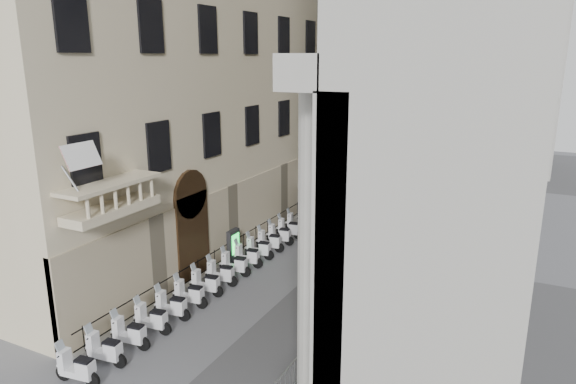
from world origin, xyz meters
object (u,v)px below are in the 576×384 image
security_tent (323,179)px  pedestrian_b (443,180)px  street_lamp (305,150)px  scooter_0 (79,384)px  info_kiosk (233,247)px  pedestrian_a (406,202)px

security_tent → pedestrian_b: 12.13m
pedestrian_b → street_lamp: bearing=70.7°
scooter_0 → info_kiosk: (-0.84, 11.19, 0.97)m
info_kiosk → pedestrian_a: 14.42m
scooter_0 → info_kiosk: bearing=-3.0°
info_kiosk → pedestrian_a: size_ratio=1.08×
security_tent → info_kiosk: 11.02m
security_tent → pedestrian_b: bearing=57.2°
street_lamp → pedestrian_a: (4.28, 7.78, -4.58)m
security_tent → info_kiosk: security_tent is taller
security_tent → info_kiosk: (-0.59, -10.90, -1.48)m
security_tent → street_lamp: 6.44m
scooter_0 → street_lamp: bearing=-10.4°
pedestrian_a → info_kiosk: bearing=67.5°
info_kiosk → pedestrian_b: info_kiosk is taller
info_kiosk → street_lamp: bearing=71.5°
scooter_0 → info_kiosk: info_kiosk is taller
street_lamp → info_kiosk: (-1.73, -5.32, -4.49)m
scooter_0 → security_tent: security_tent is taller
pedestrian_b → pedestrian_a: bearing=81.7°
security_tent → pedestrian_b: size_ratio=2.01×
street_lamp → security_tent: bearing=112.2°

